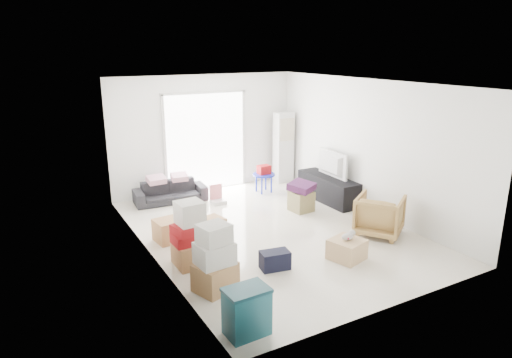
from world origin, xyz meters
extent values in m
cube|color=white|center=(0.00, 0.00, -0.12)|extent=(4.50, 6.00, 0.24)
cube|color=white|center=(0.00, 0.00, 2.82)|extent=(4.50, 6.00, 0.24)
cube|color=white|center=(0.00, 3.12, 1.35)|extent=(4.50, 0.24, 2.70)
cube|color=white|center=(0.00, -3.12, 1.35)|extent=(4.50, 0.24, 2.70)
cube|color=white|center=(-2.37, 0.00, 1.35)|extent=(0.24, 6.00, 2.70)
cube|color=white|center=(2.37, 0.00, 1.35)|extent=(0.24, 6.00, 2.70)
cube|color=white|center=(0.00, 2.98, 1.15)|extent=(2.00, 0.01, 2.30)
cube|color=silver|center=(-1.00, 2.97, 1.15)|extent=(0.06, 0.04, 2.30)
cube|color=silver|center=(1.00, 2.97, 1.15)|extent=(0.06, 0.04, 2.30)
cube|color=silver|center=(0.00, 2.97, 2.30)|extent=(2.10, 0.04, 0.06)
cube|color=silver|center=(1.95, 2.65, 0.88)|extent=(0.45, 0.30, 1.75)
cube|color=black|center=(2.00, 0.88, 0.27)|extent=(0.49, 1.64, 0.55)
imported|color=black|center=(2.00, 0.88, 0.61)|extent=(0.60, 1.00, 0.13)
imported|color=#28272D|center=(-1.08, 2.50, 0.31)|extent=(1.60, 0.59, 0.61)
cube|color=#C18D9E|center=(-1.37, 2.52, 0.67)|extent=(0.40, 0.32, 0.12)
cube|color=#C18D9E|center=(-0.86, 2.48, 0.66)|extent=(0.34, 0.28, 0.11)
imported|color=tan|center=(1.62, -1.10, 0.40)|extent=(1.05, 1.06, 0.81)
cube|color=#1A5764|center=(-1.90, -2.58, 0.14)|extent=(0.51, 0.37, 0.28)
cube|color=#1A5764|center=(-1.90, -2.58, 0.42)|extent=(0.51, 0.37, 0.28)
cube|color=#0C333D|center=(-1.90, -2.58, 0.58)|extent=(0.53, 0.38, 0.04)
cube|color=#AB7B4D|center=(-1.80, -1.47, 0.20)|extent=(0.65, 0.60, 0.40)
cube|color=silver|center=(-1.80, -1.47, 0.56)|extent=(0.53, 0.45, 0.31)
cube|color=silver|center=(-1.80, -1.47, 0.85)|extent=(0.46, 0.43, 0.27)
cube|color=#AB7B4D|center=(-1.80, -0.57, 0.19)|extent=(0.51, 0.51, 0.37)
cube|color=#B11516|center=(-1.80, -0.57, 0.45)|extent=(0.57, 0.39, 0.17)
cube|color=#B11516|center=(-1.80, -0.57, 0.61)|extent=(0.60, 0.45, 0.15)
cube|color=silver|center=(-1.80, -0.57, 0.86)|extent=(0.41, 0.39, 0.35)
cube|color=#AB7B4D|center=(-1.77, 0.49, 0.19)|extent=(0.58, 0.50, 0.39)
cube|color=#AB7B4D|center=(-1.04, 0.34, 0.16)|extent=(0.46, 0.46, 0.32)
cube|color=black|center=(-0.74, -1.33, 0.14)|extent=(0.48, 0.34, 0.28)
cube|color=olive|center=(1.10, 0.62, 0.21)|extent=(0.45, 0.45, 0.42)
cube|color=#532153|center=(1.10, 0.62, 0.49)|extent=(0.61, 0.61, 0.14)
cylinder|color=#1827B8|center=(1.06, 2.10, 0.43)|extent=(0.52, 0.52, 0.04)
cylinder|color=#1827B8|center=(1.19, 2.23, 0.20)|extent=(0.04, 0.04, 0.41)
cylinder|color=#1827B8|center=(0.93, 2.23, 0.20)|extent=(0.04, 0.04, 0.41)
cylinder|color=#1827B8|center=(0.93, 1.97, 0.20)|extent=(0.04, 0.04, 0.41)
cylinder|color=#1827B8|center=(1.19, 1.97, 0.20)|extent=(0.04, 0.04, 0.41)
cube|color=#B11516|center=(1.06, 2.10, 0.55)|extent=(0.28, 0.22, 0.20)
cube|color=silver|center=(-0.22, 1.87, 0.04)|extent=(0.31, 0.27, 0.08)
cube|color=pink|center=(-0.22, 1.98, 0.24)|extent=(0.29, 0.04, 0.33)
cube|color=#DCB17F|center=(0.45, -1.60, 0.16)|extent=(0.61, 0.61, 0.33)
ellipsoid|color=#B2ADA8|center=(0.45, -1.60, 0.38)|extent=(0.21, 0.14, 0.11)
cube|color=#B21537|center=(0.45, -1.60, 0.39)|extent=(0.17, 0.15, 0.03)
sphere|color=#B2ADA8|center=(0.57, -1.57, 0.41)|extent=(0.11, 0.11, 0.11)
camera|label=1|loc=(-4.11, -6.74, 3.28)|focal=32.00mm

